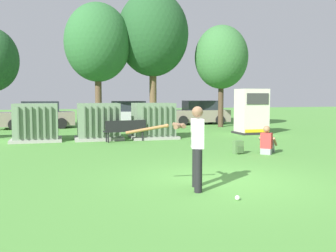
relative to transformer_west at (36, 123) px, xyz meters
name	(u,v)px	position (x,y,z in m)	size (l,w,h in m)	color
ground_plane	(223,181)	(4.66, -9.14, -0.79)	(96.00, 96.00, 0.00)	#51933D
transformer_west	(36,123)	(0.00, 0.00, 0.00)	(2.10, 1.70, 1.62)	#9E9B93
transformer_mid_west	(98,122)	(2.64, -0.10, 0.00)	(2.10, 1.70, 1.62)	#9E9B93
transformer_mid_east	(153,121)	(5.11, -0.29, 0.00)	(2.10, 1.70, 1.62)	#9E9B93
generator_enclosure	(252,112)	(10.46, 0.35, 0.35)	(1.60, 1.40, 2.30)	#262626
park_bench	(125,129)	(3.66, -1.22, -0.25)	(1.84, 0.70, 0.92)	black
batter	(194,143)	(3.74, -9.73, 0.19)	(1.61, 0.77, 1.74)	black
sports_ball	(237,198)	(4.24, -10.72, -0.74)	(0.09, 0.09, 0.09)	white
seated_spectator	(267,143)	(7.72, -5.86, -0.41)	(0.74, 0.74, 0.96)	gray
backpack	(238,148)	(6.79, -5.60, -0.57)	(0.33, 0.28, 0.44)	#4C723F
tree_center_left	(98,43)	(3.14, 5.22, 4.21)	(3.81, 3.81, 7.28)	brown
tree_center_right	(153,34)	(6.47, 5.47, 4.87)	(4.32, 4.32, 8.26)	brown
tree_right	(221,57)	(10.63, 4.66, 3.52)	(3.29, 3.29, 6.28)	#4C3828
parked_car_left_of_center	(38,116)	(-0.31, 6.77, -0.04)	(4.32, 2.16, 1.62)	gray
parked_car_right_of_center	(127,115)	(4.99, 6.46, -0.04)	(4.38, 2.30, 1.62)	#B2B2B7
parked_car_rightmost	(198,113)	(10.07, 7.20, -0.04)	(4.23, 1.97, 1.62)	gray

